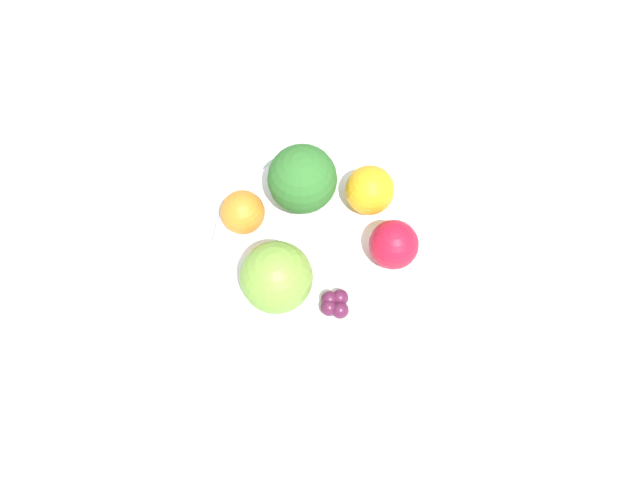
{
  "coord_description": "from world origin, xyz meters",
  "views": [
    {
      "loc": [
        0.18,
        -0.18,
        0.56
      ],
      "look_at": [
        0.0,
        0.0,
        0.06
      ],
      "focal_mm": 35.0,
      "sensor_mm": 36.0,
      "label": 1
    }
  ],
  "objects_px": {
    "bowl": "(320,251)",
    "apple_red": "(394,245)",
    "orange_back": "(366,187)",
    "apple_green": "(276,277)",
    "broccoli": "(302,180)",
    "orange_front": "(243,212)",
    "grape_cluster": "(335,304)"
  },
  "relations": [
    {
      "from": "broccoli",
      "to": "apple_red",
      "type": "height_order",
      "value": "broccoli"
    },
    {
      "from": "apple_red",
      "to": "orange_front",
      "type": "xyz_separation_m",
      "value": [
        -0.12,
        -0.07,
        -0.0
      ]
    },
    {
      "from": "orange_back",
      "to": "grape_cluster",
      "type": "distance_m",
      "value": 0.11
    },
    {
      "from": "apple_red",
      "to": "apple_green",
      "type": "xyz_separation_m",
      "value": [
        -0.05,
        -0.1,
        0.01
      ]
    },
    {
      "from": "bowl",
      "to": "orange_back",
      "type": "height_order",
      "value": "orange_back"
    },
    {
      "from": "orange_front",
      "to": "orange_back",
      "type": "height_order",
      "value": "orange_back"
    },
    {
      "from": "grape_cluster",
      "to": "apple_green",
      "type": "bearing_deg",
      "value": -150.93
    },
    {
      "from": "orange_back",
      "to": "apple_green",
      "type": "bearing_deg",
      "value": -84.68
    },
    {
      "from": "apple_green",
      "to": "bowl",
      "type": "bearing_deg",
      "value": 96.73
    },
    {
      "from": "apple_green",
      "to": "grape_cluster",
      "type": "height_order",
      "value": "apple_green"
    },
    {
      "from": "apple_green",
      "to": "apple_red",
      "type": "bearing_deg",
      "value": 64.62
    },
    {
      "from": "broccoli",
      "to": "orange_back",
      "type": "xyz_separation_m",
      "value": [
        0.04,
        0.04,
        -0.02
      ]
    },
    {
      "from": "broccoli",
      "to": "orange_front",
      "type": "distance_m",
      "value": 0.06
    },
    {
      "from": "apple_red",
      "to": "broccoli",
      "type": "bearing_deg",
      "value": -168.87
    },
    {
      "from": "broccoli",
      "to": "apple_red",
      "type": "bearing_deg",
      "value": 11.13
    },
    {
      "from": "bowl",
      "to": "apple_red",
      "type": "xyz_separation_m",
      "value": [
        0.05,
        0.04,
        0.04
      ]
    },
    {
      "from": "orange_front",
      "to": "grape_cluster",
      "type": "bearing_deg",
      "value": 0.48
    },
    {
      "from": "apple_red",
      "to": "orange_back",
      "type": "xyz_separation_m",
      "value": [
        -0.06,
        0.02,
        0.0
      ]
    },
    {
      "from": "apple_green",
      "to": "orange_back",
      "type": "height_order",
      "value": "apple_green"
    },
    {
      "from": "bowl",
      "to": "apple_red",
      "type": "distance_m",
      "value": 0.07
    },
    {
      "from": "grape_cluster",
      "to": "bowl",
      "type": "bearing_deg",
      "value": 147.49
    },
    {
      "from": "bowl",
      "to": "grape_cluster",
      "type": "relative_size",
      "value": 6.95
    },
    {
      "from": "bowl",
      "to": "apple_green",
      "type": "relative_size",
      "value": 3.19
    },
    {
      "from": "orange_front",
      "to": "orange_back",
      "type": "xyz_separation_m",
      "value": [
        0.06,
        0.1,
        0.0
      ]
    },
    {
      "from": "apple_red",
      "to": "orange_front",
      "type": "bearing_deg",
      "value": -148.32
    },
    {
      "from": "broccoli",
      "to": "grape_cluster",
      "type": "bearing_deg",
      "value": -29.27
    },
    {
      "from": "bowl",
      "to": "apple_red",
      "type": "bearing_deg",
      "value": 36.38
    },
    {
      "from": "broccoli",
      "to": "apple_green",
      "type": "height_order",
      "value": "broccoli"
    },
    {
      "from": "broccoli",
      "to": "orange_back",
      "type": "distance_m",
      "value": 0.06
    },
    {
      "from": "bowl",
      "to": "broccoli",
      "type": "bearing_deg",
      "value": 154.94
    },
    {
      "from": "bowl",
      "to": "apple_red",
      "type": "relative_size",
      "value": 4.5
    },
    {
      "from": "apple_green",
      "to": "orange_front",
      "type": "bearing_deg",
      "value": 161.61
    }
  ]
}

